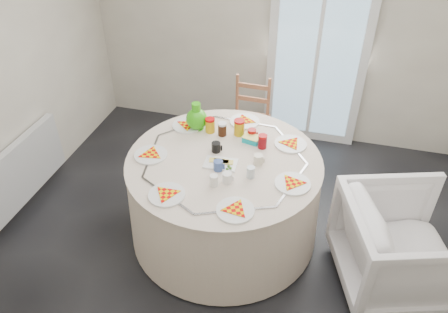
% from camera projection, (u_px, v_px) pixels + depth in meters
% --- Properties ---
extents(floor, '(4.00, 4.00, 0.00)m').
position_uv_depth(floor, '(229.00, 258.00, 3.55)').
color(floor, black).
rests_on(floor, ground).
extents(wall_back, '(4.00, 0.02, 2.60)m').
position_uv_depth(wall_back, '(281.00, 19.00, 4.32)').
color(wall_back, '#BCB5A3').
rests_on(wall_back, floor).
extents(glass_door, '(1.00, 0.08, 2.10)m').
position_uv_depth(glass_door, '(318.00, 49.00, 4.35)').
color(glass_door, silver).
rests_on(glass_door, floor).
extents(radiator, '(0.07, 1.00, 0.55)m').
position_uv_depth(radiator, '(25.00, 168.00, 3.89)').
color(radiator, silver).
rests_on(radiator, floor).
extents(table, '(1.56, 1.56, 0.79)m').
position_uv_depth(table, '(224.00, 198.00, 3.57)').
color(table, beige).
rests_on(table, floor).
extents(wooden_chair, '(0.39, 0.38, 0.86)m').
position_uv_depth(wooden_chair, '(249.00, 117.00, 4.41)').
color(wooden_chair, '#AF684A').
rests_on(wooden_chair, floor).
extents(armchair, '(0.98, 1.01, 0.84)m').
position_uv_depth(armchair, '(401.00, 245.00, 3.14)').
color(armchair, white).
rests_on(armchair, floor).
extents(place_settings, '(1.53, 1.53, 0.03)m').
position_uv_depth(place_settings, '(224.00, 160.00, 3.34)').
color(place_settings, silver).
rests_on(place_settings, table).
extents(jar_cluster, '(0.59, 0.42, 0.15)m').
position_uv_depth(jar_cluster, '(234.00, 134.00, 3.53)').
color(jar_cluster, '#904117').
rests_on(jar_cluster, table).
extents(butter_tub, '(0.16, 0.13, 0.05)m').
position_uv_depth(butter_tub, '(251.00, 140.00, 3.52)').
color(butter_tub, '#09A0AD').
rests_on(butter_tub, table).
extents(green_pitcher, '(0.22, 0.22, 0.23)m').
position_uv_depth(green_pitcher, '(197.00, 118.00, 3.64)').
color(green_pitcher, '#31B00F').
rests_on(green_pitcher, table).
extents(cheese_platter, '(0.26, 0.17, 0.03)m').
position_uv_depth(cheese_platter, '(221.00, 164.00, 3.29)').
color(cheese_platter, white).
rests_on(cheese_platter, table).
extents(mugs_glasses, '(0.65, 0.65, 0.10)m').
position_uv_depth(mugs_glasses, '(235.00, 160.00, 3.27)').
color(mugs_glasses, gray).
rests_on(mugs_glasses, table).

